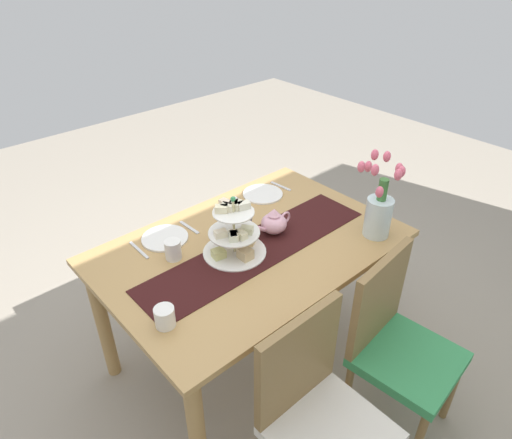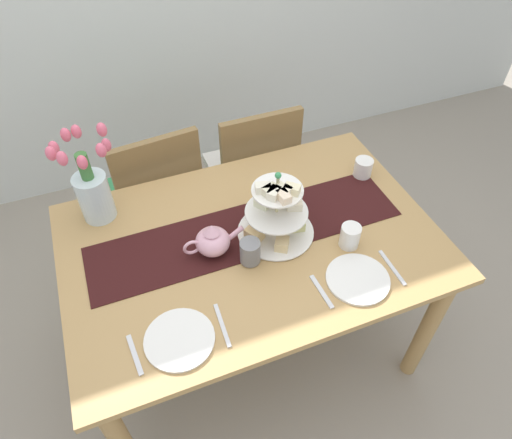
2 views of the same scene
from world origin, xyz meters
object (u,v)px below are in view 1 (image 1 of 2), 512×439
at_px(dining_table, 251,263).
at_px(dinner_plate_left, 263,194).
at_px(chair_right, 318,411).
at_px(knife_left, 244,203).
at_px(fork_left, 281,186).
at_px(teapot, 274,223).
at_px(knife_right, 139,250).
at_px(cream_jug, 165,317).
at_px(dinner_plate_right, 165,238).
at_px(tulip_vase, 379,209).
at_px(mug_white_text, 173,250).
at_px(mug_grey, 244,224).
at_px(chair_left, 396,341).
at_px(tiered_cake_stand, 235,234).
at_px(fork_right, 189,227).

bearing_deg(dining_table, dinner_plate_left, -139.33).
xyz_separation_m(chair_right, knife_left, (-0.51, -1.03, 0.28)).
bearing_deg(dining_table, fork_left, -148.29).
bearing_deg(teapot, knife_right, -28.54).
bearing_deg(cream_jug, chair_right, 120.62).
distance_m(knife_left, dinner_plate_right, 0.51).
xyz_separation_m(tulip_vase, knife_right, (0.95, -0.67, -0.15)).
bearing_deg(mug_white_text, knife_right, -59.84).
relative_size(dinner_plate_right, mug_grey, 2.42).
bearing_deg(tulip_vase, knife_left, -65.98).
xyz_separation_m(tulip_vase, dinner_plate_left, (0.15, -0.67, -0.14)).
relative_size(chair_right, fork_left, 6.07).
bearing_deg(chair_right, dining_table, -111.62).
height_order(chair_right, tulip_vase, tulip_vase).
distance_m(chair_left, dinner_plate_left, 1.07).
relative_size(cream_jug, fork_left, 0.57).
height_order(fork_left, mug_grey, mug_grey).
bearing_deg(cream_jug, teapot, -166.61).
bearing_deg(teapot, fork_left, -138.60).
height_order(dining_table, chair_right, chair_right).
height_order(tiered_cake_stand, fork_left, tiered_cake_stand).
height_order(dining_table, mug_white_text, mug_white_text).
relative_size(tiered_cake_stand, knife_right, 1.79).
relative_size(cream_jug, mug_white_text, 0.89).
xyz_separation_m(tulip_vase, dinner_plate_right, (0.81, -0.67, -0.14)).
bearing_deg(mug_white_text, dinner_plate_left, -167.29).
distance_m(tiered_cake_stand, tulip_vase, 0.72).
distance_m(chair_left, chair_right, 0.53).
bearing_deg(mug_white_text, tiered_cake_stand, 146.29).
bearing_deg(tulip_vase, dinner_plate_right, -39.49).
bearing_deg(mug_white_text, chair_left, 124.06).
bearing_deg(dinner_plate_left, knife_right, 0.00).
height_order(chair_right, mug_white_text, chair_right).
relative_size(dining_table, chair_right, 1.58).
distance_m(tulip_vase, knife_right, 1.17).
relative_size(tiered_cake_stand, teapot, 1.28).
xyz_separation_m(dining_table, teapot, (-0.15, 0.00, 0.18)).
bearing_deg(tiered_cake_stand, knife_left, -135.56).
bearing_deg(dining_table, fork_right, -66.05).
height_order(chair_right, mug_grey, chair_right).
bearing_deg(dining_table, tiered_cake_stand, 0.39).
xyz_separation_m(cream_jug, fork_left, (-1.11, -0.50, -0.04)).
height_order(dining_table, chair_left, chair_left).
bearing_deg(mug_white_text, fork_left, -169.39).
distance_m(dinner_plate_left, mug_white_text, 0.73).
relative_size(chair_left, knife_left, 5.35).
distance_m(cream_jug, knife_right, 0.53).
relative_size(tiered_cake_stand, knife_left, 1.79).
bearing_deg(chair_left, knife_left, -88.69).
bearing_deg(fork_left, teapot, 41.40).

